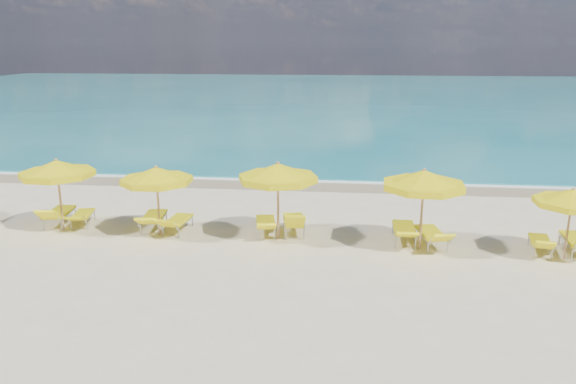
# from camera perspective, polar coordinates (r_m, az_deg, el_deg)

# --- Properties ---
(ground_plane) EXTENTS (120.00, 120.00, 0.00)m
(ground_plane) POSITION_cam_1_polar(r_m,az_deg,el_deg) (17.20, -0.56, -5.16)
(ground_plane) COLOR beige
(ocean) EXTENTS (120.00, 80.00, 0.30)m
(ocean) POSITION_cam_1_polar(r_m,az_deg,el_deg) (64.33, 4.66, 9.67)
(ocean) COLOR #16757E
(ocean) RESTS_ON ground
(wet_sand_band) EXTENTS (120.00, 2.60, 0.01)m
(wet_sand_band) POSITION_cam_1_polar(r_m,az_deg,el_deg) (24.24, 1.55, 0.85)
(wet_sand_band) COLOR tan
(wet_sand_band) RESTS_ON ground
(foam_line) EXTENTS (120.00, 1.20, 0.03)m
(foam_line) POSITION_cam_1_polar(r_m,az_deg,el_deg) (25.01, 1.70, 1.29)
(foam_line) COLOR white
(foam_line) RESTS_ON ground
(whitecap_near) EXTENTS (14.00, 0.36, 0.05)m
(whitecap_near) POSITION_cam_1_polar(r_m,az_deg,el_deg) (34.48, -7.10, 4.99)
(whitecap_near) COLOR white
(whitecap_near) RESTS_ON ground
(whitecap_far) EXTENTS (18.00, 0.30, 0.05)m
(whitecap_far) POSITION_cam_1_polar(r_m,az_deg,el_deg) (40.91, 14.88, 6.18)
(whitecap_far) COLOR white
(whitecap_far) RESTS_ON ground
(umbrella_1) EXTENTS (2.99, 2.99, 2.38)m
(umbrella_1) POSITION_cam_1_polar(r_m,az_deg,el_deg) (19.23, -22.42, 2.17)
(umbrella_1) COLOR tan
(umbrella_1) RESTS_ON ground
(umbrella_2) EXTENTS (2.89, 2.89, 2.27)m
(umbrella_2) POSITION_cam_1_polar(r_m,az_deg,el_deg) (17.76, -13.21, 1.62)
(umbrella_2) COLOR tan
(umbrella_2) RESTS_ON ground
(umbrella_3) EXTENTS (2.61, 2.61, 2.47)m
(umbrella_3) POSITION_cam_1_polar(r_m,az_deg,el_deg) (16.90, -1.02, 1.93)
(umbrella_3) COLOR tan
(umbrella_3) RESTS_ON ground
(umbrella_4) EXTENTS (3.09, 3.09, 2.46)m
(umbrella_4) POSITION_cam_1_polar(r_m,az_deg,el_deg) (16.51, 13.62, 1.17)
(umbrella_4) COLOR tan
(umbrella_4) RESTS_ON ground
(umbrella_5) EXTENTS (2.70, 2.70, 2.08)m
(umbrella_5) POSITION_cam_1_polar(r_m,az_deg,el_deg) (17.29, 26.90, -0.55)
(umbrella_5) COLOR tan
(umbrella_5) RESTS_ON ground
(lounger_1_left) EXTENTS (0.94, 2.07, 0.88)m
(lounger_1_left) POSITION_cam_1_polar(r_m,az_deg,el_deg) (20.25, -22.23, -2.44)
(lounger_1_left) COLOR #A5A8AD
(lounger_1_left) RESTS_ON ground
(lounger_1_right) EXTENTS (0.90, 1.82, 0.63)m
(lounger_1_right) POSITION_cam_1_polar(r_m,az_deg,el_deg) (19.96, -20.15, -2.60)
(lounger_1_right) COLOR #A5A8AD
(lounger_1_right) RESTS_ON ground
(lounger_2_left) EXTENTS (0.89, 2.06, 0.78)m
(lounger_2_left) POSITION_cam_1_polar(r_m,az_deg,el_deg) (18.85, -13.50, -2.99)
(lounger_2_left) COLOR #A5A8AD
(lounger_2_left) RESTS_ON ground
(lounger_2_right) EXTENTS (0.75, 1.85, 0.76)m
(lounger_2_right) POSITION_cam_1_polar(r_m,az_deg,el_deg) (18.43, -11.18, -3.34)
(lounger_2_right) COLOR #A5A8AD
(lounger_2_right) RESTS_ON ground
(lounger_3_left) EXTENTS (0.92, 1.93, 0.73)m
(lounger_3_left) POSITION_cam_1_polar(r_m,az_deg,el_deg) (17.89, -2.28, -3.60)
(lounger_3_left) COLOR #A5A8AD
(lounger_3_left) RESTS_ON ground
(lounger_3_right) EXTENTS (0.91, 1.96, 0.94)m
(lounger_3_right) POSITION_cam_1_polar(r_m,az_deg,el_deg) (17.93, 0.58, -3.47)
(lounger_3_right) COLOR #A5A8AD
(lounger_3_right) RESTS_ON ground
(lounger_4_left) EXTENTS (0.70, 2.05, 0.76)m
(lounger_4_left) POSITION_cam_1_polar(r_m,az_deg,el_deg) (17.53, 11.70, -4.25)
(lounger_4_left) COLOR #A5A8AD
(lounger_4_left) RESTS_ON ground
(lounger_4_right) EXTENTS (0.97, 2.02, 0.80)m
(lounger_4_right) POSITION_cam_1_polar(r_m,az_deg,el_deg) (17.35, 14.36, -4.63)
(lounger_4_right) COLOR #A5A8AD
(lounger_4_right) RESTS_ON ground
(lounger_5_left) EXTENTS (0.83, 1.74, 0.71)m
(lounger_5_left) POSITION_cam_1_polar(r_m,az_deg,el_deg) (17.88, 24.22, -5.04)
(lounger_5_left) COLOR #A5A8AD
(lounger_5_left) RESTS_ON ground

